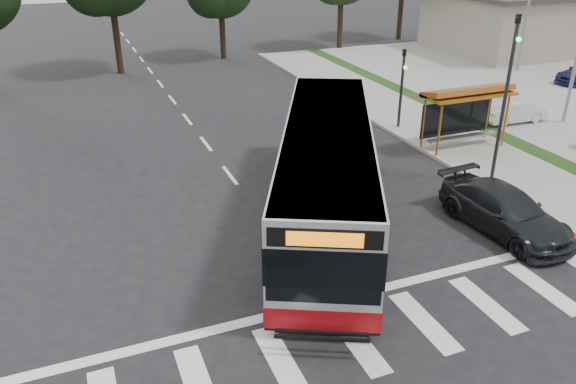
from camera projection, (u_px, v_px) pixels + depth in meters
ground at (283, 245)px, 18.12m from camera, size 140.00×140.00×0.00m
sidewalk_east at (427, 127)px, 28.49m from camera, size 4.00×40.00×0.12m
curb_east at (393, 132)px, 27.82m from camera, size 0.30×40.00×0.15m
curb_east_red at (545, 221)px, 19.43m from camera, size 0.32×6.00×0.15m
parking_lot at (574, 94)px, 34.20m from camera, size 18.00×36.00×0.10m
commercial_building at (527, 22)px, 45.69m from camera, size 14.00×10.00×4.40m
crosswalk_ladder at (356, 340)px, 13.92m from camera, size 18.00×2.60×0.01m
bus_shelter at (466, 98)px, 25.02m from camera, size 4.20×1.60×2.86m
traffic_signal_ne_tall at (507, 87)px, 20.93m from camera, size 0.18×0.37×6.50m
traffic_signal_ne_short at (402, 81)px, 27.40m from camera, size 0.18×0.37×4.00m
transit_bus at (327, 174)px, 19.02m from camera, size 8.31×13.00×3.38m
pedestrian at (363, 283)px, 14.65m from camera, size 0.75×0.61×1.77m
dark_sedan at (504, 211)px, 18.69m from camera, size 2.39×5.14×1.45m
parked_car_1 at (514, 111)px, 28.87m from camera, size 3.54×1.30×1.16m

